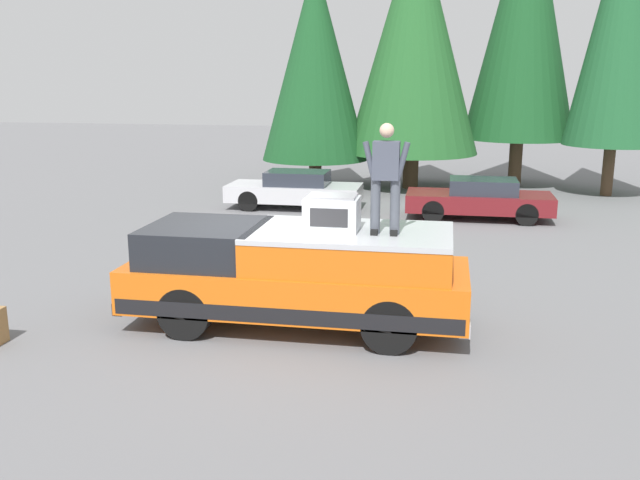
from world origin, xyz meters
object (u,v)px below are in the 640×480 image
at_px(person_on_truck_bed, 386,176).
at_px(parked_car_silver, 295,190).
at_px(parked_car_maroon, 480,199).
at_px(pickup_truck, 297,275).
at_px(compressor_unit, 332,213).

distance_m(person_on_truck_bed, parked_car_silver, 11.11).
bearing_deg(person_on_truck_bed, parked_car_maroon, -10.96).
bearing_deg(pickup_truck, parked_car_maroon, -19.12).
distance_m(pickup_truck, person_on_truck_bed, 2.21).
bearing_deg(parked_car_silver, person_on_truck_bed, -160.30).
xyz_separation_m(compressor_unit, parked_car_silver, (10.17, 2.84, -1.35)).
bearing_deg(parked_car_silver, compressor_unit, -164.37).
bearing_deg(person_on_truck_bed, parked_car_silver, 19.70).
height_order(person_on_truck_bed, parked_car_maroon, person_on_truck_bed).
distance_m(pickup_truck, parked_car_silver, 10.40).
xyz_separation_m(compressor_unit, person_on_truck_bed, (-0.12, -0.84, 0.62)).
height_order(pickup_truck, compressor_unit, compressor_unit).
bearing_deg(parked_car_silver, parked_car_maroon, -96.58).
xyz_separation_m(person_on_truck_bed, parked_car_silver, (10.29, 3.69, -1.97)).
bearing_deg(parked_car_silver, pickup_truck, -167.44).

